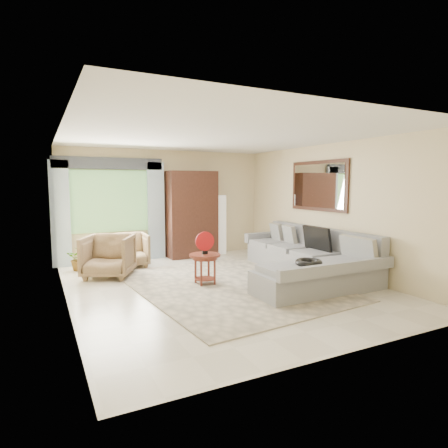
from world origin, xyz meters
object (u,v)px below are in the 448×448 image
sectional_sofa (307,262)px  armchair_right (129,250)px  armoire (192,214)px  armchair_left (108,256)px  potted_plant (79,258)px  floor_lamp (220,225)px  coffee_table (205,269)px  tv_screen (317,239)px

sectional_sofa → armchair_right: sectional_sofa is taller
armoire → armchair_left: bearing=-151.3°
potted_plant → floor_lamp: size_ratio=0.34×
sectional_sofa → coffee_table: 2.03m
coffee_table → armoire: 2.77m
coffee_table → armchair_right: size_ratio=0.70×
sectional_sofa → armchair_left: 3.83m
potted_plant → floor_lamp: 3.51m
armchair_right → potted_plant: bearing=176.3°
coffee_table → armchair_left: (-1.44, 1.34, 0.12)m
tv_screen → floor_lamp: (-0.70, 2.91, 0.03)m
armchair_right → potted_plant: size_ratio=1.58×
armchair_left → potted_plant: (-0.45, 0.86, -0.16)m
armchair_left → coffee_table: bearing=-16.6°
sectional_sofa → floor_lamp: (-0.43, 2.96, 0.47)m
armchair_left → potted_plant: size_ratio=1.78×
coffee_table → armchair_left: bearing=137.1°
coffee_table → armchair_right: bearing=113.0°
tv_screen → armoire: 3.24m
coffee_table → armchair_right: (-0.88, 2.08, 0.07)m
armchair_left → floor_lamp: 3.28m
sectional_sofa → armoire: bearing=113.1°
armchair_right → potted_plant: (-1.00, 0.12, -0.11)m
armchair_right → armoire: armoire is taller
armchair_left → armoire: (2.20, 1.21, 0.64)m
potted_plant → armoire: (2.65, 0.35, 0.80)m
armchair_left → armoire: size_ratio=0.43×
floor_lamp → armchair_right: bearing=-167.9°
coffee_table → armoire: size_ratio=0.26×
sectional_sofa → tv_screen: 0.51m
floor_lamp → sectional_sofa: bearing=-81.7°
armchair_right → floor_lamp: size_ratio=0.53×
sectional_sofa → floor_lamp: bearing=98.3°
floor_lamp → coffee_table: bearing=-121.0°
potted_plant → sectional_sofa: bearing=-33.3°
sectional_sofa → floor_lamp: size_ratio=2.31×
armoire → coffee_table: bearing=-106.8°
tv_screen → armoire: (-1.50, 2.85, 0.33)m
tv_screen → coffee_table: (-2.27, 0.31, -0.43)m
armchair_right → armoire: (1.65, 0.47, 0.69)m
armchair_left → armchair_right: 0.93m
coffee_table → armchair_right: 2.26m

